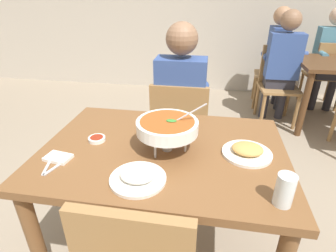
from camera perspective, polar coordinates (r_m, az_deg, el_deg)
name	(u,v)px	position (r m, az deg, el deg)	size (l,w,h in m)	color
ground_plane	(164,251)	(1.90, -0.83, -25.02)	(16.00, 16.00, 0.00)	gray
dining_table_main	(163,167)	(1.44, -1.00, -8.71)	(1.23, 0.86, 0.78)	brown
chair_diner_main	(180,129)	(2.12, 2.55, -0.69)	(0.44, 0.44, 0.90)	olive
diner_main	(181,100)	(2.05, 2.80, 5.58)	(0.40, 0.45, 1.31)	#2D2D38
curry_bowl	(167,127)	(1.29, -0.16, -0.18)	(0.33, 0.30, 0.26)	silver
rice_plate	(138,176)	(1.15, -6.43, -10.60)	(0.24, 0.24, 0.06)	white
appetizer_plate	(247,151)	(1.36, 16.44, -5.13)	(0.24, 0.24, 0.06)	white
sauce_dish	(97,139)	(1.48, -14.87, -2.63)	(0.09, 0.09, 0.02)	white
napkin_folded	(58,158)	(1.38, -22.28, -6.22)	(0.12, 0.08, 0.02)	white
fork_utensil	(49,164)	(1.36, -24.01, -7.36)	(0.01, 0.17, 0.01)	silver
spoon_utensil	(59,165)	(1.34, -22.19, -7.67)	(0.01, 0.17, 0.01)	silver
drink_glass	(284,191)	(1.10, 23.45, -12.63)	(0.07, 0.07, 0.13)	silver
chair_bg_left	(280,70)	(4.01, 22.59, 10.84)	(0.48, 0.48, 0.90)	olive
chair_bg_middle	(278,80)	(3.57, 22.32, 9.03)	(0.46, 0.46, 0.90)	olive
chair_bg_right	(327,72)	(4.21, 30.64, 9.82)	(0.45, 0.45, 0.90)	olive
patron_bg_left	(279,53)	(3.93, 22.51, 14.13)	(0.45, 0.40, 1.31)	#2D2D38
patron_bg_middle	(282,62)	(3.45, 23.06, 12.44)	(0.40, 0.45, 1.31)	#2D2D38
patron_bg_right	(330,54)	(4.16, 31.18, 12.96)	(0.40, 0.45, 1.31)	#2D2D38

